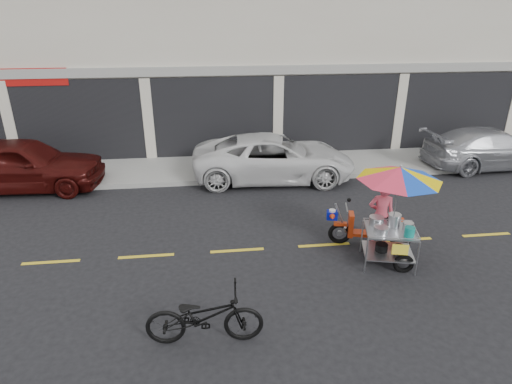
{
  "coord_description": "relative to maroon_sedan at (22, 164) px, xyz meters",
  "views": [
    {
      "loc": [
        -2.58,
        -8.29,
        4.98
      ],
      "look_at": [
        -1.5,
        0.6,
        1.15
      ],
      "focal_mm": 30.0,
      "sensor_mm": 36.0,
      "label": 1
    }
  ],
  "objects": [
    {
      "name": "maroon_sedan",
      "position": [
        0.0,
        0.0,
        0.0
      ],
      "size": [
        4.69,
        2.08,
        1.57
      ],
      "primitive_type": "imported",
      "rotation": [
        0.0,
        0.0,
        1.52
      ],
      "color": "#380A08",
      "rests_on": "ground"
    },
    {
      "name": "silver_pickup",
      "position": [
        14.98,
        0.19,
        -0.12
      ],
      "size": [
        4.66,
        2.09,
        1.33
      ],
      "primitive_type": "imported",
      "rotation": [
        0.0,
        0.0,
        1.62
      ],
      "color": "#ABADB4",
      "rests_on": "ground"
    },
    {
      "name": "food_vendor_rig",
      "position": [
        9.17,
        -4.93,
        0.6
      ],
      "size": [
        2.17,
        2.1,
        2.2
      ],
      "rotation": [
        0.0,
        0.0,
        -0.24
      ],
      "color": "black",
      "rests_on": "ground"
    },
    {
      "name": "ground",
      "position": [
        8.0,
        -4.34,
        -0.79
      ],
      "size": [
        90.0,
        90.0,
        0.0
      ],
      "primitive_type": "plane",
      "color": "black"
    },
    {
      "name": "white_pickup",
      "position": [
        7.52,
        -0.03,
        -0.09
      ],
      "size": [
        5.18,
        2.66,
        1.4
      ],
      "primitive_type": "imported",
      "rotation": [
        0.0,
        0.0,
        1.5
      ],
      "color": "silver",
      "rests_on": "ground"
    },
    {
      "name": "sidewalk",
      "position": [
        8.0,
        1.16,
        -0.71
      ],
      "size": [
        45.0,
        3.0,
        0.15
      ],
      "primitive_type": "cube",
      "color": "gray",
      "rests_on": "ground"
    },
    {
      "name": "shophouse_block",
      "position": [
        10.82,
        6.25,
        3.45
      ],
      "size": [
        36.0,
        8.11,
        10.4
      ],
      "color": "beige",
      "rests_on": "ground"
    },
    {
      "name": "near_bicycle",
      "position": [
        5.26,
        -7.11,
        -0.29
      ],
      "size": [
        1.91,
        0.76,
        0.99
      ],
      "primitive_type": "imported",
      "rotation": [
        0.0,
        0.0,
        1.52
      ],
      "color": "black",
      "rests_on": "ground"
    },
    {
      "name": "centerline",
      "position": [
        8.0,
        -4.34,
        -0.78
      ],
      "size": [
        42.0,
        0.1,
        0.01
      ],
      "primitive_type": "cube",
      "color": "gold",
      "rests_on": "ground"
    }
  ]
}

